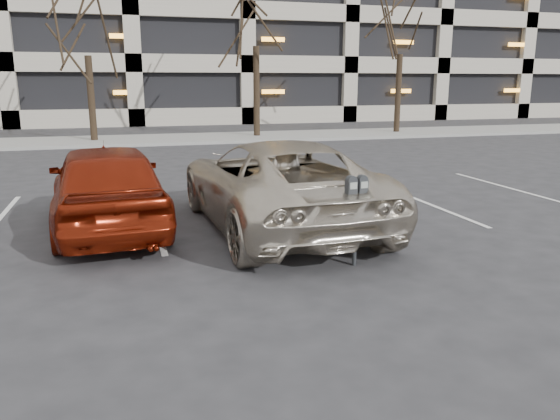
{
  "coord_description": "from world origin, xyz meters",
  "views": [
    {
      "loc": [
        -1.9,
        -8.12,
        2.51
      ],
      "look_at": [
        0.03,
        -1.45,
        0.87
      ],
      "focal_mm": 35.0,
      "sensor_mm": 36.0,
      "label": 1
    }
  ],
  "objects_px": {
    "parking_meter": "(356,198)",
    "suv_silver": "(277,183)",
    "car_red": "(107,186)",
    "tree_d": "(403,3)"
  },
  "relations": [
    {
      "from": "parking_meter",
      "to": "suv_silver",
      "type": "xyz_separation_m",
      "value": [
        -0.45,
        2.35,
        -0.19
      ]
    },
    {
      "from": "suv_silver",
      "to": "car_red",
      "type": "distance_m",
      "value": 2.92
    },
    {
      "from": "parking_meter",
      "to": "suv_silver",
      "type": "distance_m",
      "value": 2.41
    },
    {
      "from": "tree_d",
      "to": "car_red",
      "type": "height_order",
      "value": "tree_d"
    },
    {
      "from": "tree_d",
      "to": "suv_silver",
      "type": "xyz_separation_m",
      "value": [
        -10.34,
        -15.09,
        -5.26
      ]
    },
    {
      "from": "parking_meter",
      "to": "suv_silver",
      "type": "relative_size",
      "value": 0.22
    },
    {
      "from": "parking_meter",
      "to": "suv_silver",
      "type": "bearing_deg",
      "value": 93.39
    },
    {
      "from": "suv_silver",
      "to": "tree_d",
      "type": "bearing_deg",
      "value": -126.85
    },
    {
      "from": "tree_d",
      "to": "car_red",
      "type": "distance_m",
      "value": 20.29
    },
    {
      "from": "tree_d",
      "to": "parking_meter",
      "type": "distance_m",
      "value": 20.68
    }
  ]
}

